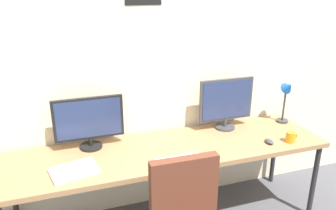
# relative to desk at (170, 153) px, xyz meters

# --- Properties ---
(wall_back) EXTENTS (4.97, 0.11, 2.60)m
(wall_back) POSITION_rel_desk_xyz_m (-0.00, 0.42, 0.61)
(wall_back) COLOR beige
(wall_back) RESTS_ON ground_plane
(desk) EXTENTS (2.57, 0.68, 0.74)m
(desk) POSITION_rel_desk_xyz_m (0.00, 0.00, 0.00)
(desk) COLOR #936D47
(desk) RESTS_ON ground_plane
(monitor_left) EXTENTS (0.54, 0.18, 0.42)m
(monitor_left) POSITION_rel_desk_xyz_m (-0.60, 0.21, 0.28)
(monitor_left) COLOR black
(monitor_left) RESTS_ON desk
(monitor_right) EXTENTS (0.51, 0.18, 0.46)m
(monitor_right) POSITION_rel_desk_xyz_m (0.60, 0.21, 0.30)
(monitor_right) COLOR #38383D
(monitor_right) RESTS_ON desk
(desk_lamp) EXTENTS (0.11, 0.15, 0.43)m
(desk_lamp) POSITION_rel_desk_xyz_m (1.19, 0.14, 0.33)
(desk_lamp) COLOR #333333
(desk_lamp) RESTS_ON desk
(keyboard_main) EXTENTS (0.34, 0.13, 0.02)m
(keyboard_main) POSITION_rel_desk_xyz_m (0.00, -0.23, 0.06)
(keyboard_main) COLOR silver
(keyboard_main) RESTS_ON desk
(computer_mouse) EXTENTS (0.06, 0.10, 0.03)m
(computer_mouse) POSITION_rel_desk_xyz_m (0.80, -0.18, 0.06)
(computer_mouse) COLOR #38383D
(computer_mouse) RESTS_ON desk
(laptop_closed) EXTENTS (0.36, 0.28, 0.02)m
(laptop_closed) POSITION_rel_desk_xyz_m (-0.75, -0.13, 0.06)
(laptop_closed) COLOR silver
(laptop_closed) RESTS_ON desk
(coffee_mug) EXTENTS (0.11, 0.08, 0.09)m
(coffee_mug) POSITION_rel_desk_xyz_m (0.98, -0.22, 0.09)
(coffee_mug) COLOR orange
(coffee_mug) RESTS_ON desk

